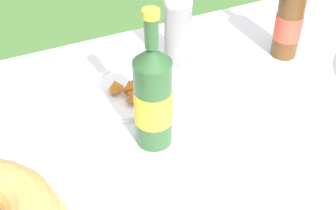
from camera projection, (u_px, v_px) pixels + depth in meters
The scene contains 6 objects.
garden_table at pixel (226, 165), 1.10m from camera, with size 1.66×1.08×0.74m.
tablecloth at pixel (228, 149), 1.06m from camera, with size 1.67×1.09×0.10m.
cup_stack at pixel (178, 32), 1.23m from camera, with size 0.07×0.07×0.20m.
cider_bottle_green at pixel (153, 97), 0.98m from camera, with size 0.08×0.08×0.33m.
cider_bottle_amber at pixel (290, 19), 1.25m from camera, with size 0.07×0.07×0.31m.
snack_plate_left at pixel (129, 91), 1.18m from camera, with size 0.22×0.22×0.06m.
Camera 1 is at (-0.42, -0.62, 1.50)m, focal length 50.00 mm.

